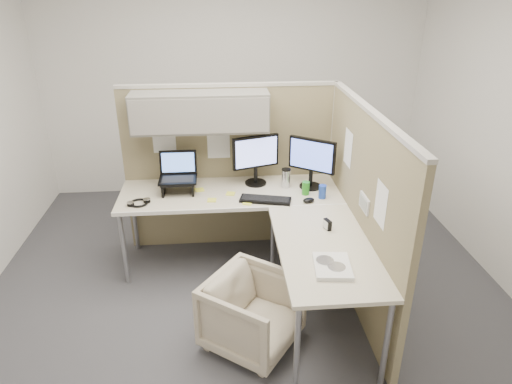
{
  "coord_description": "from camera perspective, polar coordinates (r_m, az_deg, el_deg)",
  "views": [
    {
      "loc": [
        -0.19,
        -3.21,
        2.47
      ],
      "look_at": [
        0.1,
        0.25,
        0.85
      ],
      "focal_mm": 32.0,
      "sensor_mm": 36.0,
      "label": 1
    }
  ],
  "objects": [
    {
      "name": "monitor_left",
      "position": [
        4.18,
        -0.04,
        4.51
      ],
      "size": [
        0.43,
        0.2,
        0.47
      ],
      "rotation": [
        0.0,
        0.0,
        0.31
      ],
      "color": "black",
      "rests_on": "desk"
    },
    {
      "name": "sticky_note_a",
      "position": [
        3.97,
        -5.54,
        -1.02
      ],
      "size": [
        0.08,
        0.08,
        0.01
      ],
      "primitive_type": "cube",
      "rotation": [
        0.0,
        0.0,
        -0.08
      ],
      "color": "yellow",
      "rests_on": "desk"
    },
    {
      "name": "soda_can_green",
      "position": [
        4.02,
        8.3,
        0.04
      ],
      "size": [
        0.07,
        0.07,
        0.12
      ],
      "primitive_type": "cylinder",
      "color": "#1E3FA5",
      "rests_on": "desk"
    },
    {
      "name": "headphones",
      "position": [
        4.01,
        -14.44,
        -1.3
      ],
      "size": [
        0.21,
        0.21,
        0.03
      ],
      "rotation": [
        0.0,
        0.0,
        0.41
      ],
      "color": "black",
      "rests_on": "desk"
    },
    {
      "name": "sticky_note_d",
      "position": [
        4.08,
        -3.2,
        -0.2
      ],
      "size": [
        0.09,
        0.09,
        0.01
      ],
      "primitive_type": "cube",
      "rotation": [
        0.0,
        0.0,
        -0.21
      ],
      "color": "yellow",
      "rests_on": "desk"
    },
    {
      "name": "keyboard",
      "position": [
        3.94,
        1.18,
        -0.98
      ],
      "size": [
        0.46,
        0.25,
        0.02
      ],
      "primitive_type": "cube",
      "rotation": [
        0.0,
        0.0,
        -0.25
      ],
      "color": "black",
      "rests_on": "desk"
    },
    {
      "name": "soda_can_silver",
      "position": [
        4.07,
        6.22,
        0.49
      ],
      "size": [
        0.07,
        0.07,
        0.12
      ],
      "primitive_type": "cylinder",
      "color": "#268C1E",
      "rests_on": "desk"
    },
    {
      "name": "paper_stack",
      "position": [
        3.1,
        9.52,
        -9.13
      ],
      "size": [
        0.27,
        0.33,
        0.03
      ],
      "rotation": [
        0.0,
        0.0,
        -0.1
      ],
      "color": "white",
      "rests_on": "desk"
    },
    {
      "name": "sticky_note_b",
      "position": [
        3.9,
        -1.07,
        -1.37
      ],
      "size": [
        0.1,
        0.1,
        0.01
      ],
      "primitive_type": "cube",
      "rotation": [
        0.0,
        0.0,
        -0.3
      ],
      "color": "yellow",
      "rests_on": "desk"
    },
    {
      "name": "partition_right",
      "position": [
        3.71,
        12.83,
        -2.07
      ],
      "size": [
        0.07,
        2.03,
        1.63
      ],
      "color": "#897D5A",
      "rests_on": "ground"
    },
    {
      "name": "monitor_right",
      "position": [
        4.14,
        6.98,
        4.09
      ],
      "size": [
        0.38,
        0.28,
        0.47
      ],
      "rotation": [
        0.0,
        0.0,
        -0.61
      ],
      "color": "black",
      "rests_on": "desk"
    },
    {
      "name": "sticky_note_c",
      "position": [
        4.18,
        -7.06,
        0.28
      ],
      "size": [
        0.09,
        0.09,
        0.01
      ],
      "primitive_type": "cube",
      "rotation": [
        0.0,
        0.0,
        0.2
      ],
      "color": "yellow",
      "rests_on": "desk"
    },
    {
      "name": "mouse",
      "position": [
        3.94,
        6.6,
        -1.03
      ],
      "size": [
        0.12,
        0.1,
        0.04
      ],
      "primitive_type": "ellipsoid",
      "rotation": [
        0.0,
        0.0,
        0.33
      ],
      "color": "black",
      "rests_on": "desk"
    },
    {
      "name": "office_chair",
      "position": [
        3.4,
        -0.42,
        -14.52
      ],
      "size": [
        0.8,
        0.81,
        0.61
      ],
      "primitive_type": "imported",
      "rotation": [
        0.0,
        0.0,
        0.94
      ],
      "color": "beige",
      "rests_on": "ground"
    },
    {
      "name": "desk",
      "position": [
        3.79,
        0.53,
        -3.01
      ],
      "size": [
        2.0,
        1.98,
        0.73
      ],
      "color": "beige",
      "rests_on": "ground"
    },
    {
      "name": "ground",
      "position": [
        4.05,
        -1.14,
        -12.53
      ],
      "size": [
        4.5,
        4.5,
        0.0
      ],
      "primitive_type": "plane",
      "color": "#3B3B40",
      "rests_on": "ground"
    },
    {
      "name": "desk_clock",
      "position": [
        3.54,
        8.91,
        -4.04
      ],
      "size": [
        0.06,
        0.08,
        0.08
      ],
      "rotation": [
        0.0,
        0.0,
        -1.24
      ],
      "color": "black",
      "rests_on": "desk"
    },
    {
      "name": "laptop_station",
      "position": [
        4.14,
        -9.71,
        1.8
      ],
      "size": [
        0.33,
        0.29,
        0.35
      ],
      "color": "black",
      "rests_on": "desk"
    },
    {
      "name": "travel_mug",
      "position": [
        4.19,
        3.76,
        1.76
      ],
      "size": [
        0.08,
        0.08,
        0.18
      ],
      "color": "silver",
      "rests_on": "desk"
    },
    {
      "name": "partition_back",
      "position": [
        4.26,
        -4.93,
        6.16
      ],
      "size": [
        2.0,
        0.36,
        1.63
      ],
      "color": "#897D5A",
      "rests_on": "ground"
    }
  ]
}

